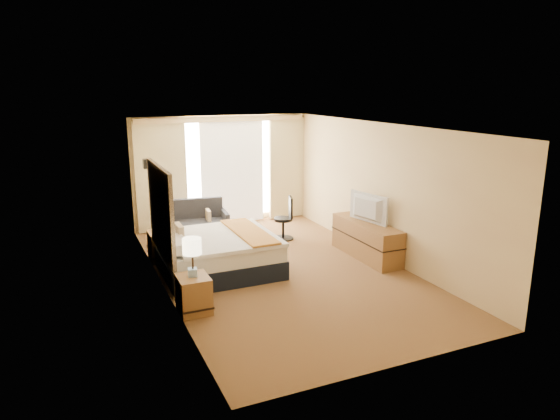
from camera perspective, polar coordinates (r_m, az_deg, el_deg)
name	(u,v)px	position (r m, az deg, el deg)	size (l,w,h in m)	color
floor	(281,270)	(9.16, 0.07, -6.87)	(4.20, 7.00, 0.02)	#5E291B
ceiling	(281,126)	(8.59, 0.08, 9.56)	(4.20, 7.00, 0.02)	white
wall_back	(221,171)	(12.01, -6.71, 4.49)	(4.20, 0.02, 2.60)	#E1C889
wall_front	(405,264)	(5.88, 14.06, -5.95)	(4.20, 0.02, 2.60)	#E1C889
wall_left	(161,212)	(8.19, -13.50, -0.28)	(0.02, 7.00, 2.60)	#E1C889
wall_right	(380,191)	(9.80, 11.38, 2.16)	(0.02, 7.00, 2.60)	#E1C889
headboard	(161,211)	(8.39, -13.47, -0.07)	(0.06, 1.85, 1.50)	black
nightstand_left	(194,294)	(7.58, -9.84, -9.45)	(0.45, 0.52, 0.55)	#915F35
nightstand_right	(161,246)	(9.88, -13.40, -4.01)	(0.45, 0.52, 0.55)	#915F35
media_dresser	(366,240)	(9.89, 9.83, -3.35)	(0.50, 1.80, 0.70)	#915F35
window	(232,169)	(12.05, -5.53, 4.65)	(2.30, 0.02, 2.30)	white
curtains	(223,167)	(11.88, -6.58, 4.93)	(4.12, 0.19, 2.56)	#FAE6B0
bed	(218,253)	(9.04, -7.11, -4.91)	(1.98, 1.81, 0.96)	black
loveseat	(198,225)	(11.18, -9.41, -1.71)	(1.39, 0.84, 0.83)	#54181E
floor_lamp	(149,186)	(10.44, -14.75, 2.72)	(0.23, 0.23, 1.85)	black
desk_chair	(285,220)	(10.86, 0.63, -1.20)	(0.46, 0.46, 0.94)	black
lamp_left	(192,247)	(7.34, -10.03, -4.19)	(0.28, 0.28, 0.58)	black
lamp_right	(158,212)	(9.62, -13.79, -0.20)	(0.26, 0.26, 0.55)	black
tissue_box	(193,272)	(7.47, -9.96, -7.03)	(0.13, 0.13, 0.12)	#88A8D2
telephone	(162,231)	(9.74, -13.29, -2.34)	(0.19, 0.15, 0.07)	black
television	(365,208)	(9.71, 9.67, 0.19)	(0.97, 0.13, 0.56)	black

